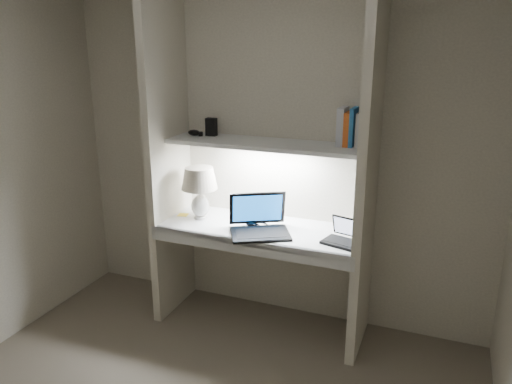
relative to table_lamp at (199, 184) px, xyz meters
The scene contains 17 objects.
back_wall 0.59m from the table_lamp, 29.70° to the left, with size 3.20×0.01×2.50m, color beige.
alcove_panel_left 0.33m from the table_lamp, behind, with size 0.06×0.55×2.50m, color beige.
alcove_panel_right 1.23m from the table_lamp, ahead, with size 0.06×0.55×2.50m, color beige.
desk 0.56m from the table_lamp, ahead, with size 1.40×0.55×0.04m, color white.
desk_apron 0.63m from the table_lamp, 28.68° to the right, with size 1.46×0.03×0.10m, color silver.
shelf 0.58m from the table_lamp, 11.01° to the left, with size 1.40×0.36×0.03m, color silver.
strip_light 0.57m from the table_lamp, 11.01° to the left, with size 0.60×0.04×0.01m, color white.
table_lamp is the anchor object (origin of this frame).
laptop_main 0.56m from the table_lamp, 10.98° to the right, with size 0.51×0.49×0.26m.
laptop_netbook 1.12m from the table_lamp, ahead, with size 0.29×0.27×0.16m.
speaker 0.41m from the table_lamp, 12.44° to the left, with size 0.11×0.08×0.15m, color silver.
mouse 0.48m from the table_lamp, ahead, with size 0.09×0.06×0.03m, color black.
cable_coil 0.53m from the table_lamp, ahead, with size 0.11×0.11×0.01m, color black.
sticky_note 0.31m from the table_lamp, behind, with size 0.08×0.08×0.00m, color yellow.
book_row 1.19m from the table_lamp, ahead, with size 0.24×0.17×0.25m.
shelf_box 0.43m from the table_lamp, 81.75° to the left, with size 0.08×0.05×0.13m, color black.
shelf_gadget 0.39m from the table_lamp, 128.03° to the left, with size 0.10×0.07×0.04m, color black.
Camera 1 is at (1.19, -1.87, 2.04)m, focal length 35.00 mm.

